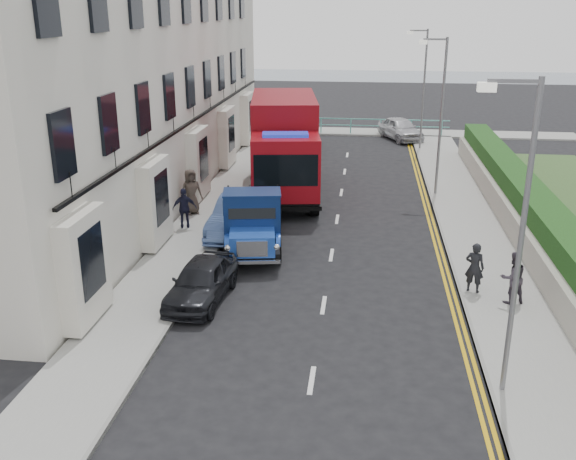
% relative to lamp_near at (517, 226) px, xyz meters
% --- Properties ---
extents(ground, '(120.00, 120.00, 0.00)m').
position_rel_lamp_near_xyz_m(ground, '(-4.18, 2.00, -4.00)').
color(ground, black).
rests_on(ground, ground).
extents(pavement_west, '(2.40, 38.00, 0.12)m').
position_rel_lamp_near_xyz_m(pavement_west, '(-9.38, 11.00, -3.94)').
color(pavement_west, gray).
rests_on(pavement_west, ground).
extents(pavement_east, '(2.60, 38.00, 0.12)m').
position_rel_lamp_near_xyz_m(pavement_east, '(1.12, 11.00, -3.94)').
color(pavement_east, gray).
rests_on(pavement_east, ground).
extents(promenade, '(30.00, 2.50, 0.12)m').
position_rel_lamp_near_xyz_m(promenade, '(-4.18, 31.00, -3.94)').
color(promenade, gray).
rests_on(promenade, ground).
extents(sea_plane, '(120.00, 120.00, 0.00)m').
position_rel_lamp_near_xyz_m(sea_plane, '(-4.18, 62.00, -4.00)').
color(sea_plane, slate).
rests_on(sea_plane, ground).
extents(terrace_west, '(6.31, 30.20, 14.25)m').
position_rel_lamp_near_xyz_m(terrace_west, '(-13.65, 15.00, 3.17)').
color(terrace_west, silver).
rests_on(terrace_west, ground).
extents(garden_east, '(1.45, 28.00, 1.75)m').
position_rel_lamp_near_xyz_m(garden_east, '(3.03, 11.00, -3.10)').
color(garden_east, '#B2AD9E').
rests_on(garden_east, ground).
extents(seafront_railing, '(13.00, 0.08, 1.11)m').
position_rel_lamp_near_xyz_m(seafront_railing, '(-4.18, 30.20, -3.42)').
color(seafront_railing, '#59B2A5').
rests_on(seafront_railing, ground).
extents(lamp_near, '(1.23, 0.18, 7.00)m').
position_rel_lamp_near_xyz_m(lamp_near, '(0.00, 0.00, 0.00)').
color(lamp_near, slate).
rests_on(lamp_near, ground).
extents(lamp_mid, '(1.23, 0.18, 7.00)m').
position_rel_lamp_near_xyz_m(lamp_mid, '(0.00, 16.00, 0.00)').
color(lamp_mid, slate).
rests_on(lamp_mid, ground).
extents(lamp_far, '(1.23, 0.18, 7.00)m').
position_rel_lamp_near_xyz_m(lamp_far, '(0.00, 26.00, 0.00)').
color(lamp_far, slate).
rests_on(lamp_far, ground).
extents(bedford_lorry, '(2.65, 5.07, 2.30)m').
position_rel_lamp_near_xyz_m(bedford_lorry, '(-6.92, 7.74, -2.94)').
color(bedford_lorry, black).
rests_on(bedford_lorry, ground).
extents(red_lorry, '(3.95, 8.62, 4.35)m').
position_rel_lamp_near_xyz_m(red_lorry, '(-6.82, 15.60, -1.68)').
color(red_lorry, black).
rests_on(red_lorry, ground).
extents(parked_car_front, '(1.76, 3.74, 1.24)m').
position_rel_lamp_near_xyz_m(parked_car_front, '(-7.78, 3.91, -3.38)').
color(parked_car_front, black).
rests_on(parked_car_front, ground).
extents(parked_car_mid, '(1.90, 4.63, 1.49)m').
position_rel_lamp_near_xyz_m(parked_car_mid, '(-7.78, 9.87, -3.25)').
color(parked_car_mid, '#4C67A3').
rests_on(parked_car_mid, ground).
extents(parked_car_rear, '(2.37, 4.71, 1.31)m').
position_rel_lamp_near_xyz_m(parked_car_rear, '(-7.14, 15.53, -3.34)').
color(parked_car_rear, '#B6B6BB').
rests_on(parked_car_rear, ground).
extents(seafront_car_left, '(3.60, 5.04, 1.28)m').
position_rel_lamp_near_xyz_m(seafront_car_left, '(-7.68, 26.47, -3.36)').
color(seafront_car_left, black).
rests_on(seafront_car_left, ground).
extents(seafront_car_right, '(3.22, 4.51, 1.43)m').
position_rel_lamp_near_xyz_m(seafront_car_right, '(-0.94, 29.00, -3.28)').
color(seafront_car_right, '#B2B2B7').
rests_on(seafront_car_right, ground).
extents(pedestrian_east_near, '(0.66, 0.54, 1.55)m').
position_rel_lamp_near_xyz_m(pedestrian_east_near, '(0.22, 5.25, -3.10)').
color(pedestrian_east_near, black).
rests_on(pedestrian_east_near, pavement_east).
extents(pedestrian_east_far, '(0.90, 0.80, 1.56)m').
position_rel_lamp_near_xyz_m(pedestrian_east_far, '(1.20, 4.61, -3.10)').
color(pedestrian_east_far, '#39313C').
rests_on(pedestrian_east_far, pavement_east).
extents(pedestrian_west_near, '(0.99, 0.62, 1.57)m').
position_rel_lamp_near_xyz_m(pedestrian_west_near, '(-9.95, 9.93, -3.09)').
color(pedestrian_west_near, black).
rests_on(pedestrian_west_near, pavement_west).
extents(pedestrian_west_far, '(1.09, 1.01, 1.86)m').
position_rel_lamp_near_xyz_m(pedestrian_west_far, '(-10.18, 11.71, -2.95)').
color(pedestrian_west_far, '#3F352E').
rests_on(pedestrian_west_far, pavement_west).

